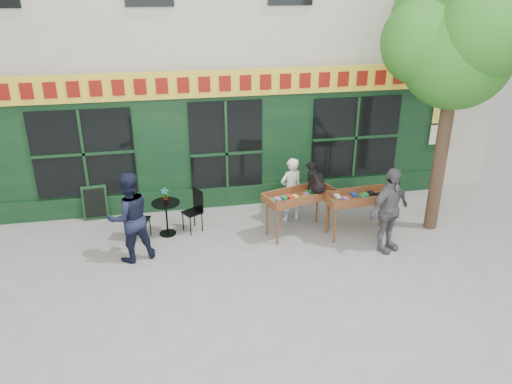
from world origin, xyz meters
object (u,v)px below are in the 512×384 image
book_cart_right (360,200)px  man_left (130,217)px  woman (291,190)px  man_right (389,210)px  book_cart_center (299,198)px  dog (316,178)px  bistro_table (166,212)px

book_cart_right → man_left: 4.77m
woman → book_cart_right: 1.59m
man_right → book_cart_center: bearing=121.4°
book_cart_right → man_right: man_right is taller
dog → book_cart_right: size_ratio=0.39×
dog → woman: (-0.35, 0.70, -0.54)m
man_right → man_left: size_ratio=0.98×
man_right → dog: bearing=115.8°
woman → man_left: man_left is taller
dog → man_left: bearing=168.1°
bistro_table → man_left: size_ratio=0.42×
dog → book_cart_right: 1.06m
book_cart_right → bistro_table: 4.15m
man_left → bistro_table: bearing=-147.0°
dog → woman: bearing=99.1°
book_cart_center → bistro_table: (-2.80, 0.48, -0.28)m
man_right → bistro_table: bearing=136.2°
book_cart_center → dog: size_ratio=2.69×
woman → man_left: bearing=-0.4°
dog → man_right: bearing=-57.3°
bistro_table → book_cart_center: bearing=-9.7°
book_cart_center → bistro_table: book_cart_center is taller
book_cart_center → woman: 0.65m
man_left → book_cart_center: bearing=167.8°
book_cart_center → book_cart_right: (1.26, -0.31, 0.00)m
dog → man_right: man_right is taller
book_cart_right → man_right: 0.81m
woman → man_right: man_right is taller
book_cart_right → bistro_table: size_ratio=2.03×
woman → man_right: size_ratio=0.84×
dog → man_right: 1.63m
man_left → book_cart_right: bearing=162.2°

